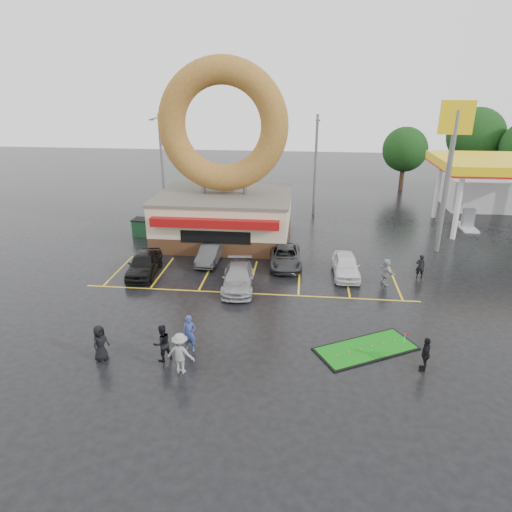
# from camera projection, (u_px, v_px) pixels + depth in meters

# --- Properties ---
(ground) EXTENTS (120.00, 120.00, 0.00)m
(ground) POSITION_uv_depth(u_px,v_px,m) (240.00, 322.00, 23.97)
(ground) COLOR black
(ground) RESTS_ON ground
(donut_shop) EXTENTS (10.20, 8.70, 13.50)m
(donut_shop) POSITION_uv_depth(u_px,v_px,m) (224.00, 183.00, 34.65)
(donut_shop) COLOR #472B19
(donut_shop) RESTS_ON ground
(gas_station) EXTENTS (12.30, 13.65, 5.90)m
(gas_station) POSITION_uv_depth(u_px,v_px,m) (498.00, 179.00, 39.98)
(gas_station) COLOR silver
(gas_station) RESTS_ON ground
(shell_sign) EXTENTS (2.20, 0.36, 10.60)m
(shell_sign) POSITION_uv_depth(u_px,v_px,m) (452.00, 150.00, 31.07)
(shell_sign) COLOR slate
(shell_sign) RESTS_ON ground
(streetlight_left) EXTENTS (0.40, 2.21, 9.00)m
(streetlight_left) POSITION_uv_depth(u_px,v_px,m) (162.00, 162.00, 41.67)
(streetlight_left) COLOR slate
(streetlight_left) RESTS_ON ground
(streetlight_mid) EXTENTS (0.40, 2.21, 9.00)m
(streetlight_mid) POSITION_uv_depth(u_px,v_px,m) (316.00, 163.00, 41.18)
(streetlight_mid) COLOR slate
(streetlight_mid) RESTS_ON ground
(streetlight_right) EXTENTS (0.40, 2.21, 9.00)m
(streetlight_right) POSITION_uv_depth(u_px,v_px,m) (450.00, 163.00, 40.90)
(streetlight_right) COLOR slate
(streetlight_right) RESTS_ON ground
(tree_far_c) EXTENTS (6.30, 6.30, 9.00)m
(tree_far_c) POSITION_uv_depth(u_px,v_px,m) (476.00, 136.00, 51.09)
(tree_far_c) COLOR #332114
(tree_far_c) RESTS_ON ground
(tree_far_d) EXTENTS (4.90, 4.90, 7.00)m
(tree_far_d) POSITION_uv_depth(u_px,v_px,m) (405.00, 150.00, 50.52)
(tree_far_d) COLOR #332114
(tree_far_d) RESTS_ON ground
(car_black) EXTENTS (2.16, 4.50, 1.48)m
(car_black) POSITION_uv_depth(u_px,v_px,m) (144.00, 264.00, 29.52)
(car_black) COLOR black
(car_black) RESTS_ON ground
(car_dgrey) EXTENTS (1.48, 3.76, 1.22)m
(car_dgrey) POSITION_uv_depth(u_px,v_px,m) (210.00, 254.00, 31.48)
(car_dgrey) COLOR #323234
(car_dgrey) RESTS_ON ground
(car_silver) EXTENTS (2.23, 4.68, 1.32)m
(car_silver) POSITION_uv_depth(u_px,v_px,m) (238.00, 278.00, 27.60)
(car_silver) COLOR #949398
(car_silver) RESTS_ON ground
(car_grey) EXTENTS (2.45, 4.70, 1.26)m
(car_grey) POSITION_uv_depth(u_px,v_px,m) (285.00, 257.00, 30.94)
(car_grey) COLOR #313134
(car_grey) RESTS_ON ground
(car_white) EXTENTS (1.73, 4.10, 1.38)m
(car_white) POSITION_uv_depth(u_px,v_px,m) (346.00, 266.00, 29.33)
(car_white) COLOR silver
(car_white) RESTS_ON ground
(person_blue) EXTENTS (0.67, 0.45, 1.80)m
(person_blue) POSITION_uv_depth(u_px,v_px,m) (189.00, 334.00, 21.14)
(person_blue) COLOR navy
(person_blue) RESTS_ON ground
(person_blackjkt) EXTENTS (1.07, 1.06, 1.75)m
(person_blackjkt) POSITION_uv_depth(u_px,v_px,m) (162.00, 343.00, 20.43)
(person_blackjkt) COLOR black
(person_blackjkt) RESTS_ON ground
(person_hoodie) EXTENTS (1.30, 0.86, 1.89)m
(person_hoodie) POSITION_uv_depth(u_px,v_px,m) (180.00, 353.00, 19.54)
(person_hoodie) COLOR gray
(person_hoodie) RESTS_ON ground
(person_bystander) EXTENTS (0.79, 0.98, 1.73)m
(person_bystander) POSITION_uv_depth(u_px,v_px,m) (100.00, 343.00, 20.45)
(person_bystander) COLOR black
(person_bystander) RESTS_ON ground
(person_cameraman) EXTENTS (0.62, 1.00, 1.59)m
(person_cameraman) POSITION_uv_depth(u_px,v_px,m) (426.00, 354.00, 19.76)
(person_cameraman) COLOR black
(person_cameraman) RESTS_ON ground
(person_walker_near) EXTENTS (1.05, 1.63, 1.68)m
(person_walker_near) POSITION_uv_depth(u_px,v_px,m) (386.00, 272.00, 28.04)
(person_walker_near) COLOR gray
(person_walker_near) RESTS_ON ground
(person_walker_far) EXTENTS (0.58, 0.38, 1.57)m
(person_walker_far) POSITION_uv_depth(u_px,v_px,m) (420.00, 266.00, 28.97)
(person_walker_far) COLOR black
(person_walker_far) RESTS_ON ground
(dumpster) EXTENTS (1.91, 1.37, 1.30)m
(dumpster) POSITION_uv_depth(u_px,v_px,m) (145.00, 228.00, 36.85)
(dumpster) COLOR #194325
(dumpster) RESTS_ON ground
(putting_green) EXTENTS (5.18, 4.13, 0.60)m
(putting_green) POSITION_uv_depth(u_px,v_px,m) (366.00, 349.00, 21.52)
(putting_green) COLOR black
(putting_green) RESTS_ON ground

